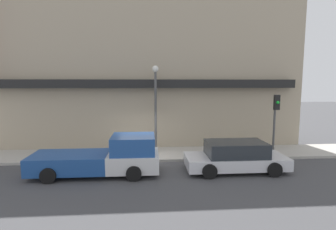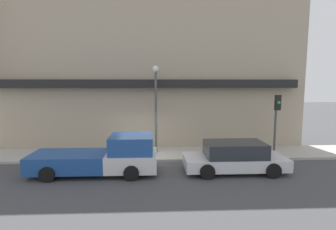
# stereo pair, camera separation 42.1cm
# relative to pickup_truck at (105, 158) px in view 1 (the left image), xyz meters

# --- Properties ---
(ground_plane) EXTENTS (80.00, 80.00, 0.00)m
(ground_plane) POSITION_rel_pickup_truck_xyz_m (1.72, 1.57, -0.76)
(ground_plane) COLOR #424244
(sidewalk) EXTENTS (36.00, 2.67, 0.14)m
(sidewalk) POSITION_rel_pickup_truck_xyz_m (1.72, 2.91, -0.69)
(sidewalk) COLOR #ADA89E
(sidewalk) RESTS_ON ground
(building) EXTENTS (19.80, 3.80, 11.65)m
(building) POSITION_rel_pickup_truck_xyz_m (1.70, 5.72, 4.21)
(building) COLOR tan
(building) RESTS_ON ground
(pickup_truck) EXTENTS (5.62, 2.12, 1.75)m
(pickup_truck) POSITION_rel_pickup_truck_xyz_m (0.00, 0.00, 0.00)
(pickup_truck) COLOR silver
(pickup_truck) RESTS_ON ground
(parked_car) EXTENTS (4.65, 2.07, 1.39)m
(parked_car) POSITION_rel_pickup_truck_xyz_m (6.02, 0.00, -0.08)
(parked_car) COLOR silver
(parked_car) RESTS_ON ground
(fire_hydrant) EXTENTS (0.21, 0.21, 0.72)m
(fire_hydrant) POSITION_rel_pickup_truck_xyz_m (6.50, 2.39, -0.27)
(fire_hydrant) COLOR #196633
(fire_hydrant) RESTS_ON sidewalk
(street_lamp) EXTENTS (0.36, 0.36, 4.91)m
(street_lamp) POSITION_rel_pickup_truck_xyz_m (2.38, 3.13, 2.49)
(street_lamp) COLOR #4C4C4C
(street_lamp) RESTS_ON sidewalk
(traffic_light) EXTENTS (0.28, 0.42, 3.33)m
(traffic_light) POSITION_rel_pickup_truck_xyz_m (8.81, 1.90, 1.68)
(traffic_light) COLOR #4C4C4C
(traffic_light) RESTS_ON sidewalk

